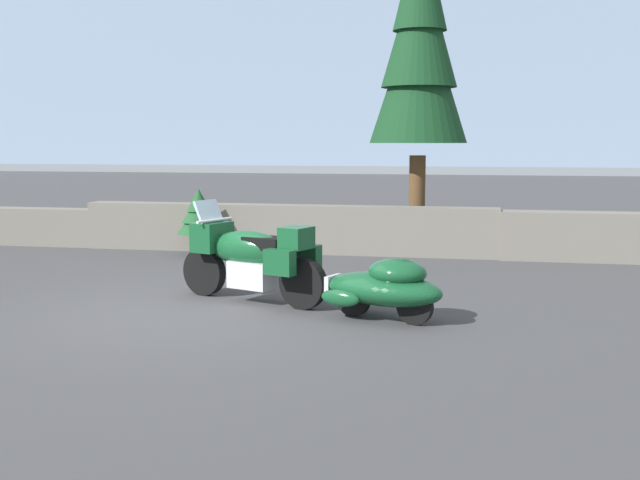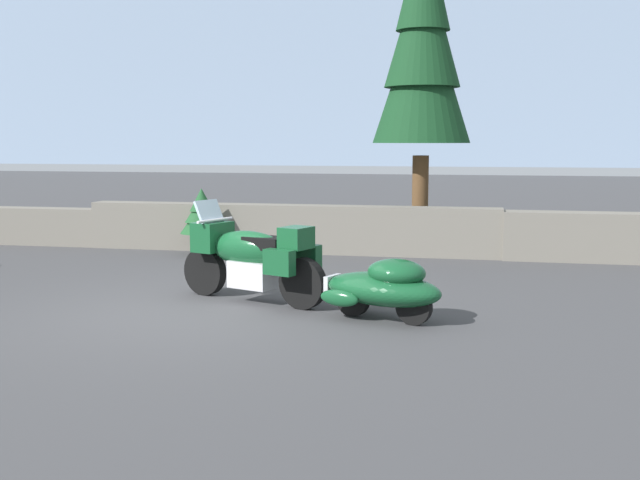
% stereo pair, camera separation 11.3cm
% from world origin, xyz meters
% --- Properties ---
extents(ground_plane, '(80.00, 80.00, 0.00)m').
position_xyz_m(ground_plane, '(0.00, 0.00, 0.00)').
color(ground_plane, '#424244').
extents(stone_guard_wall, '(24.00, 0.58, 0.92)m').
position_xyz_m(stone_guard_wall, '(0.96, 5.30, 0.43)').
color(stone_guard_wall, slate).
rests_on(stone_guard_wall, ground).
extents(distant_ridgeline, '(240.00, 80.00, 16.00)m').
position_xyz_m(distant_ridgeline, '(0.00, 95.28, 8.00)').
color(distant_ridgeline, '#7F93AD').
rests_on(distant_ridgeline, ground).
extents(touring_motorcycle, '(2.20, 1.24, 1.33)m').
position_xyz_m(touring_motorcycle, '(0.60, 0.77, 0.62)').
color(touring_motorcycle, black).
rests_on(touring_motorcycle, ground).
extents(car_shaped_trailer, '(2.18, 1.20, 0.76)m').
position_xyz_m(car_shaped_trailer, '(2.46, 0.04, 0.41)').
color(car_shaped_trailer, black).
rests_on(car_shaped_trailer, ground).
extents(pine_tree_tall, '(1.88, 1.88, 6.41)m').
position_xyz_m(pine_tree_tall, '(2.43, 6.16, 4.01)').
color(pine_tree_tall, brown).
rests_on(pine_tree_tall, ground).
extents(pine_sapling_near, '(0.82, 0.82, 1.25)m').
position_xyz_m(pine_sapling_near, '(-1.54, 4.68, 0.78)').
color(pine_sapling_near, brown).
rests_on(pine_sapling_near, ground).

